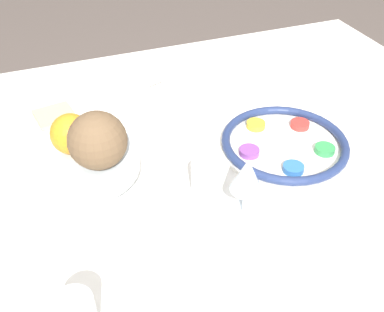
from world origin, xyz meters
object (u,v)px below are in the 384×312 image
at_px(wine_glass, 247,177).
at_px(coconut, 97,141).
at_px(fruit_stand, 83,165).
at_px(napkin_roll, 164,71).
at_px(seder_plate, 284,144).
at_px(cup_mid, 207,178).
at_px(bread_plate, 55,118).
at_px(orange_fruit, 71,134).

height_order(wine_glass, coconut, coconut).
distance_m(fruit_stand, napkin_roll, 0.51).
bearing_deg(napkin_roll, seder_plate, 110.52).
bearing_deg(coconut, cup_mid, 167.58).
distance_m(wine_glass, bread_plate, 0.56).
xyz_separation_m(napkin_roll, cup_mid, (0.07, 0.49, 0.01)).
height_order(fruit_stand, coconut, coconut).
distance_m(wine_glass, napkin_roll, 0.57).
relative_size(fruit_stand, cup_mid, 3.02).
xyz_separation_m(bread_plate, cup_mid, (-0.26, 0.38, 0.03)).
relative_size(wine_glass, orange_fruit, 1.66).
bearing_deg(coconut, bread_plate, -80.06).
bearing_deg(wine_glass, coconut, -26.52).
height_order(fruit_stand, bread_plate, fruit_stand).
relative_size(wine_glass, coconut, 1.20).
bearing_deg(napkin_roll, cup_mid, 82.08).
relative_size(seder_plate, cup_mid, 3.96).
height_order(seder_plate, napkin_roll, napkin_roll).
height_order(orange_fruit, coconut, coconut).
relative_size(wine_glass, napkin_roll, 0.82).
bearing_deg(orange_fruit, wine_glass, 147.50).
relative_size(fruit_stand, bread_plate, 1.34).
bearing_deg(bread_plate, wine_glass, 123.58).
bearing_deg(napkin_roll, orange_fruit, 51.33).
xyz_separation_m(coconut, cup_mid, (-0.20, 0.04, -0.12)).
bearing_deg(seder_plate, bread_plate, -32.76).
distance_m(coconut, cup_mid, 0.24).
bearing_deg(coconut, seder_plate, -176.37).
xyz_separation_m(wine_glass, fruit_stand, (0.28, -0.16, -0.01)).
relative_size(seder_plate, coconut, 2.67).
xyz_separation_m(seder_plate, cup_mid, (0.22, 0.07, 0.02)).
distance_m(orange_fruit, napkin_roll, 0.51).
xyz_separation_m(orange_fruit, bread_plate, (0.02, -0.28, -0.13)).
bearing_deg(orange_fruit, seder_plate, 175.91).
xyz_separation_m(wine_glass, orange_fruit, (0.29, -0.18, 0.05)).
height_order(coconut, bread_plate, coconut).
distance_m(seder_plate, coconut, 0.45).
bearing_deg(fruit_stand, cup_mid, 161.16).
distance_m(orange_fruit, cup_mid, 0.28).
bearing_deg(wine_glass, napkin_roll, -92.07).
height_order(fruit_stand, cup_mid, fruit_stand).
bearing_deg(napkin_roll, fruit_stand, 53.88).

